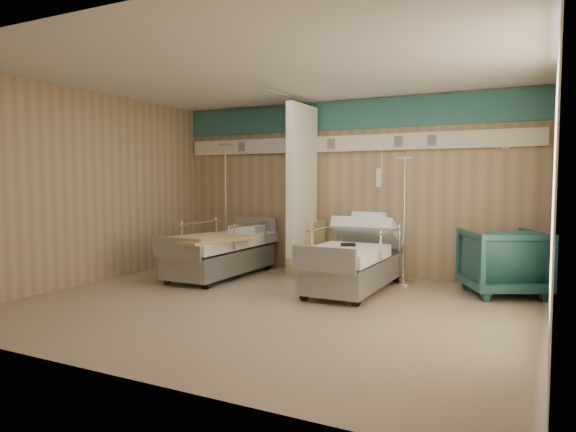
{
  "coord_description": "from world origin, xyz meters",
  "views": [
    {
      "loc": [
        2.97,
        -5.34,
        1.51
      ],
      "look_at": [
        -0.06,
        0.6,
        1.05
      ],
      "focal_mm": 32.0,
      "sensor_mm": 36.0,
      "label": 1
    }
  ],
  "objects": [
    {
      "name": "iv_stand_left",
      "position": [
        -2.11,
        2.19,
        0.44
      ],
      "size": [
        0.38,
        0.38,
        2.15
      ],
      "rotation": [
        0.0,
        0.0,
        0.2
      ],
      "color": "silver",
      "rests_on": "ground"
    },
    {
      "name": "visitor_armchair",
      "position": [
        2.45,
        1.9,
        0.44
      ],
      "size": [
        1.28,
        1.29,
        0.88
      ],
      "primitive_type": "imported",
      "rotation": [
        0.0,
        0.0,
        3.61
      ],
      "color": "#1D4948",
      "rests_on": "ground"
    },
    {
      "name": "room_walls",
      "position": [
        -0.03,
        0.25,
        1.86
      ],
      "size": [
        6.04,
        5.04,
        2.82
      ],
      "color": "tan",
      "rests_on": "ground"
    },
    {
      "name": "ground",
      "position": [
        0.0,
        0.0,
        0.0
      ],
      "size": [
        6.0,
        5.0,
        0.0
      ],
      "primitive_type": "cube",
      "color": "gray",
      "rests_on": "ground"
    },
    {
      "name": "bedside_cabinet",
      "position": [
        -0.55,
        2.2,
        0.42
      ],
      "size": [
        0.5,
        0.48,
        0.85
      ],
      "primitive_type": "cube",
      "color": "#CFCC81",
      "rests_on": "ground"
    },
    {
      "name": "bed_left",
      "position": [
        -1.6,
        1.3,
        0.32
      ],
      "size": [
        1.0,
        2.16,
        0.63
      ],
      "primitive_type": null,
      "color": "silver",
      "rests_on": "ground"
    },
    {
      "name": "iv_stand_right",
      "position": [
        1.1,
        2.02,
        0.38
      ],
      "size": [
        0.33,
        0.33,
        1.85
      ],
      "rotation": [
        0.0,
        0.0,
        -0.43
      ],
      "color": "silver",
      "rests_on": "ground"
    },
    {
      "name": "toiletry_bag",
      "position": [
        -0.56,
        2.11,
        0.91
      ],
      "size": [
        0.24,
        0.18,
        0.12
      ],
      "primitive_type": "cube",
      "rotation": [
        0.0,
        0.0,
        0.18
      ],
      "color": "black",
      "rests_on": "bedside_cabinet"
    },
    {
      "name": "tan_blanket",
      "position": [
        -1.55,
        0.84,
        0.65
      ],
      "size": [
        1.24,
        1.43,
        0.04
      ],
      "primitive_type": "cube",
      "rotation": [
        0.0,
        0.0,
        -0.23
      ],
      "color": "tan",
      "rests_on": "bed_left"
    },
    {
      "name": "call_remote",
      "position": [
        0.59,
        1.09,
        0.65
      ],
      "size": [
        0.21,
        0.15,
        0.04
      ],
      "primitive_type": "cube",
      "rotation": [
        0.0,
        0.0,
        0.39
      ],
      "color": "black",
      "rests_on": "bed_right"
    },
    {
      "name": "bed_right",
      "position": [
        0.6,
        1.3,
        0.32
      ],
      "size": [
        1.0,
        2.16,
        0.63
      ],
      "primitive_type": null,
      "color": "silver",
      "rests_on": "ground"
    },
    {
      "name": "waffle_blanket",
      "position": [
        2.49,
        1.85,
        0.92
      ],
      "size": [
        0.76,
        0.73,
        0.07
      ],
      "primitive_type": "cube",
      "rotation": [
        0.0,
        0.0,
        3.6
      ],
      "color": "white",
      "rests_on": "visitor_armchair"
    },
    {
      "name": "white_cup",
      "position": [
        -0.62,
        2.22,
        0.92
      ],
      "size": [
        0.11,
        0.11,
        0.14
      ],
      "primitive_type": "cylinder",
      "rotation": [
        0.0,
        0.0,
        -0.12
      ],
      "color": "white",
      "rests_on": "bedside_cabinet"
    }
  ]
}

